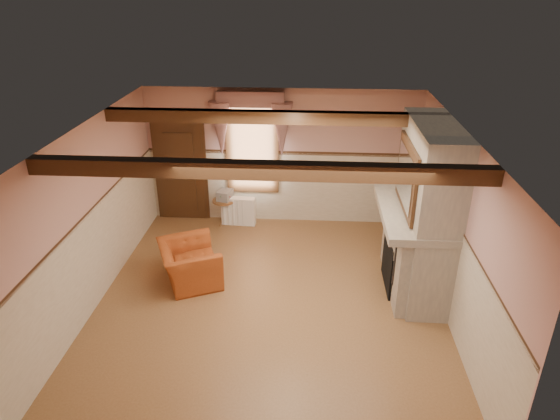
# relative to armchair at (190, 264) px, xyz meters

# --- Properties ---
(floor) EXTENTS (5.50, 6.00, 0.01)m
(floor) POSITION_rel_armchair_xyz_m (1.40, -0.49, -0.35)
(floor) COLOR brown
(floor) RESTS_ON ground
(ceiling) EXTENTS (5.50, 6.00, 0.01)m
(ceiling) POSITION_rel_armchair_xyz_m (1.40, -0.49, 2.45)
(ceiling) COLOR silver
(ceiling) RESTS_ON wall_back
(wall_back) EXTENTS (5.50, 0.02, 2.80)m
(wall_back) POSITION_rel_armchair_xyz_m (1.40, 2.51, 1.05)
(wall_back) COLOR tan
(wall_back) RESTS_ON floor
(wall_front) EXTENTS (5.50, 0.02, 2.80)m
(wall_front) POSITION_rel_armchair_xyz_m (1.40, -3.49, 1.05)
(wall_front) COLOR tan
(wall_front) RESTS_ON floor
(wall_left) EXTENTS (0.02, 6.00, 2.80)m
(wall_left) POSITION_rel_armchair_xyz_m (-1.35, -0.49, 1.05)
(wall_left) COLOR tan
(wall_left) RESTS_ON floor
(wall_right) EXTENTS (0.02, 6.00, 2.80)m
(wall_right) POSITION_rel_armchair_xyz_m (4.15, -0.49, 1.05)
(wall_right) COLOR tan
(wall_right) RESTS_ON floor
(wainscot) EXTENTS (5.50, 6.00, 1.50)m
(wainscot) POSITION_rel_armchair_xyz_m (1.40, -0.49, 0.40)
(wainscot) COLOR beige
(wainscot) RESTS_ON floor
(chair_rail) EXTENTS (5.50, 6.00, 0.08)m
(chair_rail) POSITION_rel_armchair_xyz_m (1.40, -0.49, 1.15)
(chair_rail) COLOR black
(chair_rail) RESTS_ON wainscot
(firebox) EXTENTS (0.20, 0.95, 0.90)m
(firebox) POSITION_rel_armchair_xyz_m (3.40, 0.11, 0.10)
(firebox) COLOR black
(firebox) RESTS_ON floor
(armchair) EXTENTS (1.28, 1.35, 0.69)m
(armchair) POSITION_rel_armchair_xyz_m (0.00, 0.00, 0.00)
(armchair) COLOR #994219
(armchair) RESTS_ON floor
(side_table) EXTENTS (0.49, 0.49, 0.55)m
(side_table) POSITION_rel_armchair_xyz_m (0.21, 2.21, -0.07)
(side_table) COLOR brown
(side_table) RESTS_ON floor
(book_stack) EXTENTS (0.33, 0.38, 0.20)m
(book_stack) POSITION_rel_armchair_xyz_m (0.24, 2.23, 0.30)
(book_stack) COLOR #B7AD8C
(book_stack) RESTS_ON side_table
(radiator) EXTENTS (0.71, 0.22, 0.60)m
(radiator) POSITION_rel_armchair_xyz_m (0.51, 2.21, -0.05)
(radiator) COLOR white
(radiator) RESTS_ON floor
(bowl) EXTENTS (0.34, 0.34, 0.08)m
(bowl) POSITION_rel_armchair_xyz_m (3.64, 0.36, 1.12)
(bowl) COLOR brown
(bowl) RESTS_ON mantel
(mantel_clock) EXTENTS (0.14, 0.24, 0.20)m
(mantel_clock) POSITION_rel_armchair_xyz_m (3.64, 0.74, 1.17)
(mantel_clock) COLOR #311E0D
(mantel_clock) RESTS_ON mantel
(oil_lamp) EXTENTS (0.11, 0.11, 0.28)m
(oil_lamp) POSITION_rel_armchair_xyz_m (3.64, 0.47, 1.21)
(oil_lamp) COLOR gold
(oil_lamp) RESTS_ON mantel
(candle_red) EXTENTS (0.06, 0.06, 0.16)m
(candle_red) POSITION_rel_armchair_xyz_m (3.64, -0.32, 1.15)
(candle_red) COLOR #A02913
(candle_red) RESTS_ON mantel
(jar_yellow) EXTENTS (0.06, 0.06, 0.12)m
(jar_yellow) POSITION_rel_armchair_xyz_m (3.64, -0.42, 1.13)
(jar_yellow) COLOR yellow
(jar_yellow) RESTS_ON mantel
(fireplace) EXTENTS (0.85, 2.00, 2.80)m
(fireplace) POSITION_rel_armchair_xyz_m (3.82, 0.11, 1.05)
(fireplace) COLOR gray
(fireplace) RESTS_ON floor
(mantel) EXTENTS (1.05, 2.05, 0.12)m
(mantel) POSITION_rel_armchair_xyz_m (3.64, 0.11, 1.01)
(mantel) COLOR gray
(mantel) RESTS_ON fireplace
(overmantel_mirror) EXTENTS (0.06, 1.44, 1.04)m
(overmantel_mirror) POSITION_rel_armchair_xyz_m (3.46, 0.11, 1.62)
(overmantel_mirror) COLOR silver
(overmantel_mirror) RESTS_ON fireplace
(door) EXTENTS (1.10, 0.10, 2.10)m
(door) POSITION_rel_armchair_xyz_m (-0.70, 2.45, 0.70)
(door) COLOR black
(door) RESTS_ON floor
(window) EXTENTS (1.06, 0.08, 2.02)m
(window) POSITION_rel_armchair_xyz_m (0.80, 2.48, 1.30)
(window) COLOR white
(window) RESTS_ON wall_back
(window_drapes) EXTENTS (1.30, 0.14, 1.40)m
(window_drapes) POSITION_rel_armchair_xyz_m (0.80, 2.39, 1.90)
(window_drapes) COLOR gray
(window_drapes) RESTS_ON wall_back
(ceiling_beam_front) EXTENTS (5.50, 0.18, 0.20)m
(ceiling_beam_front) POSITION_rel_armchair_xyz_m (1.40, -1.69, 2.35)
(ceiling_beam_front) COLOR black
(ceiling_beam_front) RESTS_ON ceiling
(ceiling_beam_back) EXTENTS (5.50, 0.18, 0.20)m
(ceiling_beam_back) POSITION_rel_armchair_xyz_m (1.40, 0.71, 2.35)
(ceiling_beam_back) COLOR black
(ceiling_beam_back) RESTS_ON ceiling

